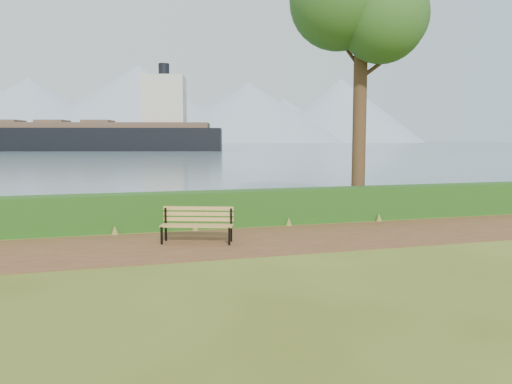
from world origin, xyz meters
name	(u,v)px	position (x,y,z in m)	size (l,w,h in m)	color
ground	(255,243)	(0.00, 0.00, 0.00)	(140.00, 140.00, 0.00)	#4A5317
path	(252,241)	(0.00, 0.30, 0.01)	(40.00, 3.40, 0.01)	#502E1B
hedge	(230,208)	(0.00, 2.60, 0.50)	(32.00, 0.85, 1.00)	#194112
water	(117,144)	(0.00, 260.00, 0.01)	(700.00, 510.00, 0.00)	slate
mountains	(101,108)	(-9.17, 406.05, 27.70)	(585.00, 190.00, 70.00)	#8495B0
bench	(197,222)	(-1.30, 0.48, 0.49)	(1.77, 1.04, 0.86)	black
cargo_ship	(76,137)	(-10.53, 105.97, 3.13)	(69.69, 27.27, 20.98)	black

